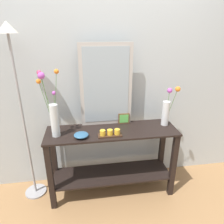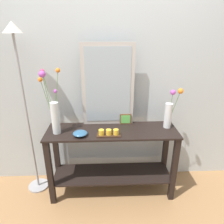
{
  "view_description": "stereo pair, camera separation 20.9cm",
  "coord_description": "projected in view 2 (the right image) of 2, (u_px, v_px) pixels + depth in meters",
  "views": [
    {
      "loc": [
        -0.29,
        -1.92,
        1.79
      ],
      "look_at": [
        0.0,
        0.0,
        1.01
      ],
      "focal_mm": 32.55,
      "sensor_mm": 36.0,
      "label": 1
    },
    {
      "loc": [
        -0.08,
        -1.94,
        1.79
      ],
      "look_at": [
        0.0,
        0.0,
        1.01
      ],
      "focal_mm": 32.55,
      "sensor_mm": 36.0,
      "label": 2
    }
  ],
  "objects": [
    {
      "name": "candle_tray",
      "position": [
        109.0,
        133.0,
        2.05
      ],
      "size": [
        0.24,
        0.09,
        0.07
      ],
      "color": "#382316",
      "rests_on": "console_table"
    },
    {
      "name": "wall_back",
      "position": [
        111.0,
        73.0,
        2.27
      ],
      "size": [
        6.4,
        0.08,
        2.7
      ],
      "primitive_type": "cube",
      "color": "#B2BCC1",
      "rests_on": "ground"
    },
    {
      "name": "vase_right",
      "position": [
        169.0,
        112.0,
        2.17
      ],
      "size": [
        0.14,
        0.17,
        0.46
      ],
      "color": "silver",
      "rests_on": "console_table"
    },
    {
      "name": "ground_plane",
      "position": [
        112.0,
        190.0,
        2.47
      ],
      "size": [
        7.0,
        6.0,
        0.02
      ],
      "primitive_type": "cube",
      "color": "#997047"
    },
    {
      "name": "tall_vase_left",
      "position": [
        54.0,
        110.0,
        2.03
      ],
      "size": [
        0.22,
        0.24,
        0.66
      ],
      "color": "silver",
      "rests_on": "console_table"
    },
    {
      "name": "console_table",
      "position": [
        112.0,
        154.0,
        2.29
      ],
      "size": [
        1.4,
        0.42,
        0.8
      ],
      "color": "black",
      "rests_on": "ground"
    },
    {
      "name": "picture_frame_small",
      "position": [
        126.0,
        119.0,
        2.3
      ],
      "size": [
        0.13,
        0.01,
        0.12
      ],
      "color": "brown",
      "rests_on": "console_table"
    },
    {
      "name": "floor_lamp",
      "position": [
        22.0,
        87.0,
        2.04
      ],
      "size": [
        0.24,
        0.24,
        1.87
      ],
      "color": "#9E9EA3",
      "rests_on": "ground"
    },
    {
      "name": "mirror_leaning",
      "position": [
        108.0,
        86.0,
        2.17
      ],
      "size": [
        0.56,
        0.03,
        0.89
      ],
      "color": "#B7B2AD",
      "rests_on": "console_table"
    },
    {
      "name": "decorative_bowl",
      "position": [
        80.0,
        133.0,
        2.05
      ],
      "size": [
        0.15,
        0.15,
        0.05
      ],
      "color": "#2D5B84",
      "rests_on": "console_table"
    }
  ]
}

